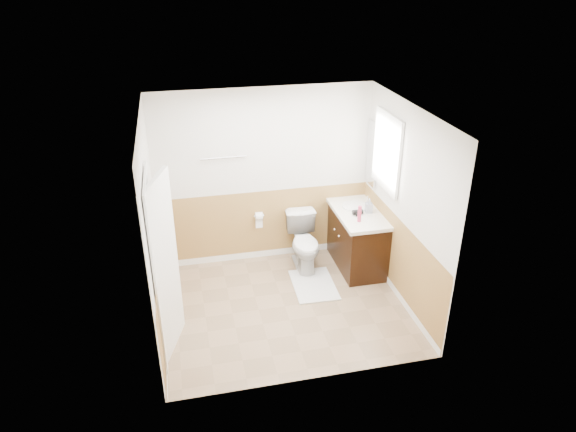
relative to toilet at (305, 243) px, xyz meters
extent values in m
plane|color=#8C7051|center=(-0.48, -0.89, -0.38)|extent=(3.00, 3.00, 0.00)
plane|color=white|center=(-0.48, -0.89, 2.12)|extent=(3.00, 3.00, 0.00)
plane|color=silver|center=(-0.48, 0.41, 0.87)|extent=(3.00, 0.00, 3.00)
plane|color=silver|center=(-0.48, -2.19, 0.87)|extent=(3.00, 0.00, 3.00)
plane|color=silver|center=(-1.98, -0.89, 0.87)|extent=(0.00, 3.00, 3.00)
plane|color=silver|center=(1.02, -0.89, 0.87)|extent=(0.00, 3.00, 3.00)
plane|color=#AC8344|center=(-0.48, 0.40, 0.12)|extent=(3.00, 0.00, 3.00)
plane|color=#AC8344|center=(-0.48, -2.18, 0.12)|extent=(3.00, 0.00, 3.00)
plane|color=#AC8344|center=(-1.97, -0.89, 0.12)|extent=(0.00, 2.60, 2.60)
plane|color=#AC8344|center=(1.00, -0.89, 0.12)|extent=(0.00, 2.60, 2.60)
imported|color=silver|center=(0.00, 0.00, 0.00)|extent=(0.45, 0.76, 0.76)
cube|color=silver|center=(0.00, -0.51, -0.37)|extent=(0.58, 0.82, 0.02)
cube|color=black|center=(0.73, -0.12, 0.02)|extent=(0.55, 1.10, 0.80)
sphere|color=silver|center=(0.43, -0.22, 0.17)|extent=(0.03, 0.03, 0.03)
sphere|color=silver|center=(0.43, -0.02, 0.17)|extent=(0.03, 0.03, 0.03)
cube|color=silver|center=(0.72, -0.12, 0.44)|extent=(0.60, 1.15, 0.05)
cylinder|color=silver|center=(0.73, 0.03, 0.48)|extent=(0.36, 0.36, 0.02)
cylinder|color=silver|center=(0.91, 0.03, 0.54)|extent=(0.02, 0.02, 0.14)
cylinder|color=#C13256|center=(0.63, -0.41, 0.58)|extent=(0.05, 0.05, 0.22)
imported|color=#9297A4|center=(0.85, -0.18, 0.57)|extent=(0.10, 0.10, 0.20)
cylinder|color=black|center=(0.68, -0.21, 0.50)|extent=(0.14, 0.07, 0.07)
cylinder|color=black|center=(0.65, -0.26, 0.47)|extent=(0.03, 0.03, 0.07)
cube|color=silver|center=(0.99, 0.21, 1.17)|extent=(0.02, 0.35, 0.90)
cube|color=white|center=(0.99, -0.30, 1.37)|extent=(0.04, 0.80, 1.00)
cube|color=white|center=(1.00, -0.30, 1.37)|extent=(0.01, 0.70, 0.90)
cube|color=white|center=(-1.88, -1.34, 0.64)|extent=(0.29, 0.78, 2.04)
cube|color=white|center=(-1.96, -1.34, 0.65)|extent=(0.02, 0.92, 2.10)
sphere|color=silver|center=(-1.82, -1.01, 0.57)|extent=(0.06, 0.06, 0.06)
cylinder|color=silver|center=(-1.03, 0.36, 1.22)|extent=(0.62, 0.02, 0.02)
cylinder|color=silver|center=(-0.58, 0.34, 0.32)|extent=(0.14, 0.02, 0.02)
cylinder|color=white|center=(-0.58, 0.34, 0.32)|extent=(0.10, 0.11, 0.11)
cube|color=white|center=(-0.58, 0.34, 0.21)|extent=(0.10, 0.01, 0.16)
camera|label=1|loc=(-1.64, -6.19, 3.59)|focal=32.56mm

